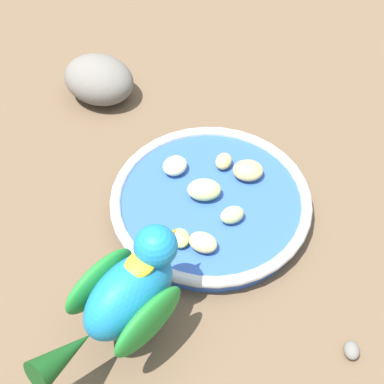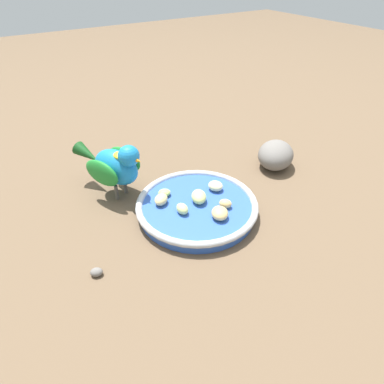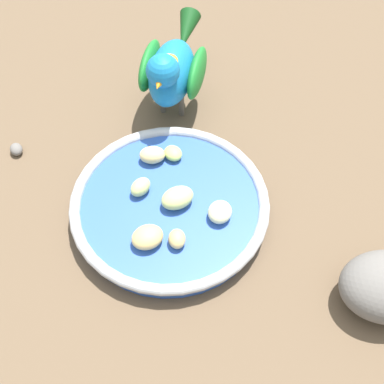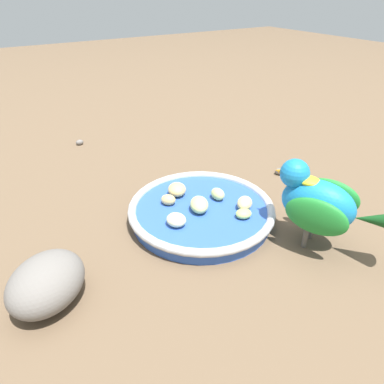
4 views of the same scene
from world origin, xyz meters
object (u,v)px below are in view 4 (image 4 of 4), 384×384
rock_large (46,283)px  apple_piece_3 (218,194)px  apple_piece_5 (244,214)px  parrot (321,202)px  apple_piece_6 (245,203)px  apple_piece_1 (177,189)px  apple_piece_2 (168,200)px  feeding_bowl (200,211)px  apple_piece_0 (199,205)px  pebble_0 (80,142)px  apple_piece_4 (176,220)px  pebble_1 (280,171)px

rock_large → apple_piece_3: bearing=-78.8°
apple_piece_5 → parrot: 0.11m
apple_piece_6 → apple_piece_1: bearing=36.8°
apple_piece_2 → apple_piece_5: size_ratio=0.96×
apple_piece_3 → apple_piece_6: 0.05m
feeding_bowl → apple_piece_3: bearing=-79.1°
apple_piece_0 → apple_piece_3: (0.01, -0.05, -0.00)m
parrot → pebble_0: (0.55, 0.18, -0.07)m
apple_piece_3 → apple_piece_5: size_ratio=1.11×
apple_piece_2 → apple_piece_5: bearing=-139.8°
apple_piece_1 → rock_large: bearing=113.8°
rock_large → pebble_0: size_ratio=5.82×
feeding_bowl → apple_piece_4: apple_piece_4 is taller
apple_piece_2 → apple_piece_6: size_ratio=0.75×
feeding_bowl → rock_large: bearing=101.2°
parrot → rock_large: (0.09, 0.36, -0.04)m
apple_piece_3 → apple_piece_5: 0.07m
parrot → apple_piece_5: bearing=13.9°
parrot → rock_large: bearing=51.5°
rock_large → pebble_1: size_ratio=5.11×
apple_piece_0 → pebble_0: size_ratio=2.27×
parrot → apple_piece_6: bearing=0.8°
pebble_0 → pebble_1: 0.47m
apple_piece_3 → pebble_1: bearing=-78.1°
apple_piece_5 → pebble_0: size_ratio=1.44×
apple_piece_4 → apple_piece_6: same height
apple_piece_2 → pebble_1: 0.26m
apple_piece_2 → parrot: (-0.18, -0.14, 0.04)m
apple_piece_0 → apple_piece_2: 0.05m
apple_piece_0 → parrot: 0.18m
feeding_bowl → parrot: bearing=-142.6°
apple_piece_2 → pebble_1: apple_piece_2 is taller
apple_piece_5 → pebble_0: 0.48m
parrot → pebble_1: (0.19, -0.11, -0.07)m
apple_piece_0 → apple_piece_5: size_ratio=1.58×
apple_piece_4 → parrot: size_ratio=0.18×
pebble_1 → apple_piece_2: bearing=92.0°
apple_piece_0 → apple_piece_4: 0.05m
rock_large → feeding_bowl: bearing=-78.8°
feeding_bowl → pebble_1: bearing=-78.3°
pebble_0 → pebble_1: (-0.36, -0.30, 0.00)m
apple_piece_6 → rock_large: size_ratio=0.32×
apple_piece_1 → apple_piece_2: bearing=124.7°
apple_piece_6 → parrot: (-0.10, -0.05, 0.04)m
apple_piece_3 → parrot: bearing=-155.6°
apple_piece_3 → apple_piece_1: bearing=46.5°
apple_piece_0 → parrot: (-0.14, -0.11, 0.04)m
apple_piece_1 → apple_piece_4: bearing=149.4°
apple_piece_4 → pebble_0: 0.43m
apple_piece_0 → parrot: parrot is taller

